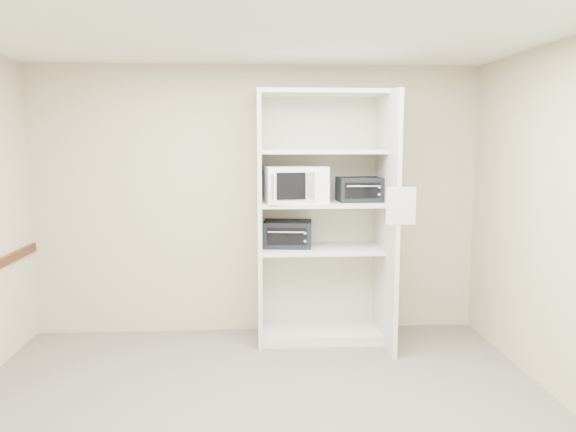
{
  "coord_description": "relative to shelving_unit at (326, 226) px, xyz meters",
  "views": [
    {
      "loc": [
        -0.04,
        -3.67,
        1.94
      ],
      "look_at": [
        0.27,
        1.26,
        1.29
      ],
      "focal_mm": 35.0,
      "sensor_mm": 36.0,
      "label": 1
    }
  ],
  "objects": [
    {
      "name": "floor",
      "position": [
        -0.67,
        -1.7,
        -1.13
      ],
      "size": [
        4.5,
        4.0,
        0.01
      ],
      "primitive_type": "cube",
      "color": "#665F56",
      "rests_on": "ground"
    },
    {
      "name": "ceiling",
      "position": [
        -0.67,
        -1.7,
        1.57
      ],
      "size": [
        4.5,
        4.0,
        0.01
      ],
      "primitive_type": "cube",
      "color": "white"
    },
    {
      "name": "wall_back",
      "position": [
        -0.67,
        0.3,
        0.22
      ],
      "size": [
        4.5,
        0.02,
        2.7
      ],
      "primitive_type": "cube",
      "color": "beige",
      "rests_on": "ground"
    },
    {
      "name": "wall_front",
      "position": [
        -0.67,
        -3.7,
        0.22
      ],
      "size": [
        4.5,
        0.02,
        2.7
      ],
      "primitive_type": "cube",
      "color": "beige",
      "rests_on": "ground"
    },
    {
      "name": "shelving_unit",
      "position": [
        0.0,
        0.0,
        0.0
      ],
      "size": [
        1.24,
        0.92,
        2.42
      ],
      "color": "silver",
      "rests_on": "floor"
    },
    {
      "name": "microwave",
      "position": [
        -0.31,
        -0.06,
        0.41
      ],
      "size": [
        0.62,
        0.5,
        0.34
      ],
      "primitive_type": "cube",
      "rotation": [
        0.0,
        0.0,
        0.11
      ],
      "color": "white",
      "rests_on": "shelving_unit"
    },
    {
      "name": "toaster_oven_upper",
      "position": [
        0.31,
        -0.04,
        0.36
      ],
      "size": [
        0.42,
        0.32,
        0.23
      ],
      "primitive_type": "cube",
      "rotation": [
        0.0,
        0.0,
        0.04
      ],
      "color": "black",
      "rests_on": "shelving_unit"
    },
    {
      "name": "toaster_oven_lower",
      "position": [
        -0.37,
        0.04,
        -0.08
      ],
      "size": [
        0.49,
        0.4,
        0.25
      ],
      "primitive_type": "cube",
      "rotation": [
        0.0,
        0.0,
        -0.11
      ],
      "color": "black",
      "rests_on": "shelving_unit"
    },
    {
      "name": "paper_sign",
      "position": [
        0.57,
        -0.63,
        0.26
      ],
      "size": [
        0.25,
        0.02,
        0.32
      ],
      "primitive_type": "cube",
      "rotation": [
        0.0,
        0.0,
        -0.07
      ],
      "color": "white",
      "rests_on": "shelving_unit"
    }
  ]
}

